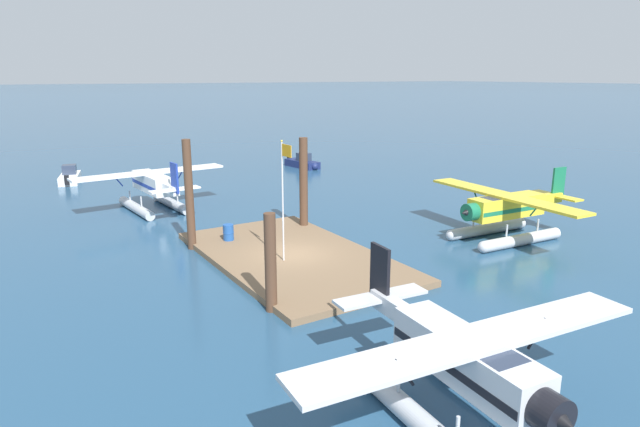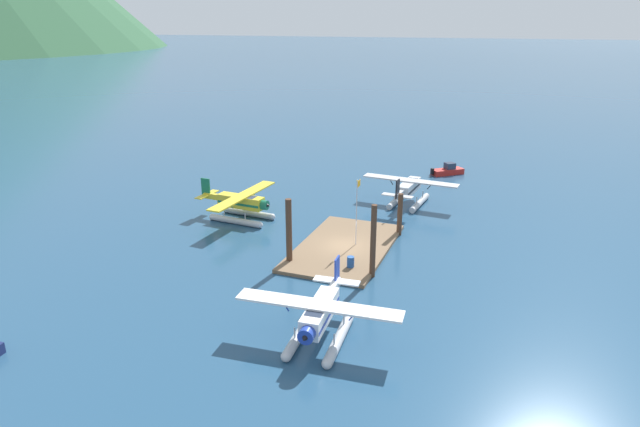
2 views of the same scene
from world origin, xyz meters
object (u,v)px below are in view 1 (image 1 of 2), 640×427
seaplane_white_port_aft (153,188)px  seaplane_yellow_bow_right (506,213)px  fuel_drum (228,232)px  boat_navy_open_west (303,163)px  boat_white_open_sw (70,176)px  seaplane_silver_stbd_aft (466,371)px  flagpole (284,187)px

seaplane_white_port_aft → seaplane_yellow_bow_right: (17.58, 15.04, 0.00)m
fuel_drum → seaplane_white_port_aft: size_ratio=0.08×
seaplane_white_port_aft → boat_navy_open_west: size_ratio=2.15×
fuel_drum → seaplane_white_port_aft: bearing=-172.9°
fuel_drum → boat_white_open_sw: 24.89m
seaplane_silver_stbd_aft → boat_navy_open_west: 42.22m
fuel_drum → seaplane_silver_stbd_aft: 18.18m
fuel_drum → boat_navy_open_west: size_ratio=0.18×
fuel_drum → boat_navy_open_west: bearing=141.0°
seaplane_silver_stbd_aft → flagpole: bearing=172.4°
flagpole → boat_white_open_sw: (-29.14, -5.73, -3.49)m
seaplane_white_port_aft → seaplane_yellow_bow_right: same height
fuel_drum → seaplane_silver_stbd_aft: seaplane_silver_stbd_aft is taller
flagpole → boat_navy_open_west: bearing=148.2°
seaplane_white_port_aft → seaplane_silver_stbd_aft: bearing=1.0°
flagpole → seaplane_yellow_bow_right: 13.24m
seaplane_silver_stbd_aft → fuel_drum: bearing=177.5°
fuel_drum → seaplane_yellow_bow_right: seaplane_yellow_bow_right is taller
flagpole → seaplane_silver_stbd_aft: (13.43, -1.79, -2.40)m
flagpole → seaplane_yellow_bow_right: bearing=78.7°
boat_white_open_sw → boat_navy_open_west: bearing=79.1°
boat_navy_open_west → seaplane_white_port_aft: bearing=-60.5°
seaplane_yellow_bow_right → boat_navy_open_west: seaplane_yellow_bow_right is taller
seaplane_yellow_bow_right → flagpole: bearing=-101.3°
fuel_drum → boat_navy_open_west: boat_navy_open_west is taller
flagpole → seaplane_white_port_aft: bearing=-171.4°
boat_white_open_sw → boat_navy_open_west: same height
boat_navy_open_west → boat_white_open_sw: bearing=-100.9°
seaplane_silver_stbd_aft → boat_navy_open_west: (-38.49, 17.30, -1.09)m
seaplane_silver_stbd_aft → boat_navy_open_west: seaplane_silver_stbd_aft is taller
seaplane_yellow_bow_right → seaplane_silver_stbd_aft: 18.17m
seaplane_yellow_bow_right → boat_white_open_sw: (-31.70, -18.50, -1.09)m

